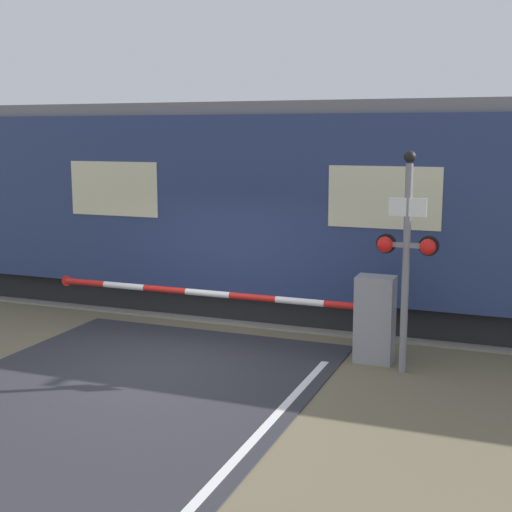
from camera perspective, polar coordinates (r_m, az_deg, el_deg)
name	(u,v)px	position (r m, az deg, el deg)	size (l,w,h in m)	color
ground_plane	(165,365)	(11.46, -7.27, -8.63)	(80.00, 80.00, 0.00)	#6B6047
track_bed	(258,305)	(15.05, 0.20, -3.97)	(36.00, 3.20, 0.13)	gray
train	(399,211)	(13.92, 11.36, 3.55)	(19.52, 3.04, 4.18)	black
crossing_barrier	(346,315)	(11.59, 7.18, -4.67)	(6.24, 0.44, 1.39)	gray
signal_post	(406,249)	(10.81, 11.94, 0.56)	(0.93, 0.26, 3.36)	gray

